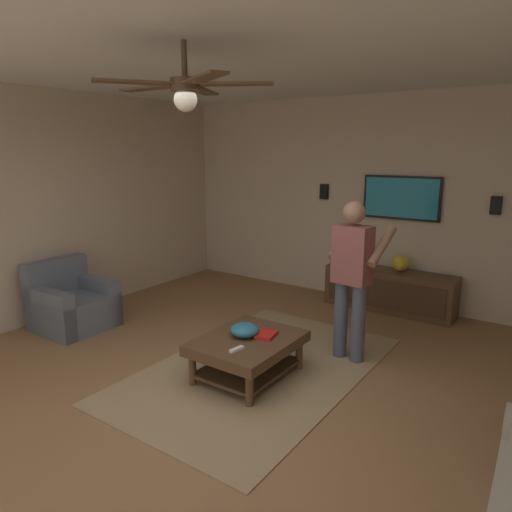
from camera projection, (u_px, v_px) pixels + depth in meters
name	position (u px, v px, depth m)	size (l,w,h in m)	color
ground_plane	(216.00, 407.00, 3.96)	(8.43, 8.43, 0.00)	olive
wall_back_tv	(378.00, 201.00, 6.49)	(0.10, 6.42, 2.85)	#C6B299
wall_side_far	(2.00, 211.00, 5.40)	(7.23, 0.10, 2.85)	#C6B299
ceiling_slab	(208.00, 37.00, 3.31)	(7.23, 6.42, 0.10)	white
area_rug	(260.00, 369.00, 4.63)	(2.96, 1.84, 0.01)	#9E8460
armchair	(72.00, 305.00, 5.68)	(0.81, 0.82, 0.82)	slate
coffee_table	(248.00, 348.00, 4.41)	(1.00, 0.80, 0.40)	#513823
media_console	(389.00, 290.00, 6.29)	(0.45, 1.70, 0.55)	#513823
tv	(401.00, 198.00, 6.21)	(0.05, 1.03, 0.58)	black
person_standing	(353.00, 272.00, 4.67)	(0.57, 0.58, 1.64)	#4C5166
bowl	(245.00, 330.00, 4.42)	(0.27, 0.27, 0.12)	teal
remote_white	(237.00, 349.00, 4.11)	(0.15, 0.04, 0.02)	white
book	(266.00, 335.00, 4.41)	(0.22, 0.16, 0.04)	red
vase_round	(401.00, 263.00, 6.17)	(0.22, 0.22, 0.22)	gold
wall_speaker_left	(496.00, 205.00, 5.59)	(0.06, 0.12, 0.22)	black
wall_speaker_right	(324.00, 192.00, 6.85)	(0.06, 0.12, 0.22)	black
ceiling_fan	(185.00, 89.00, 3.18)	(1.10, 1.16, 0.46)	#4C3828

